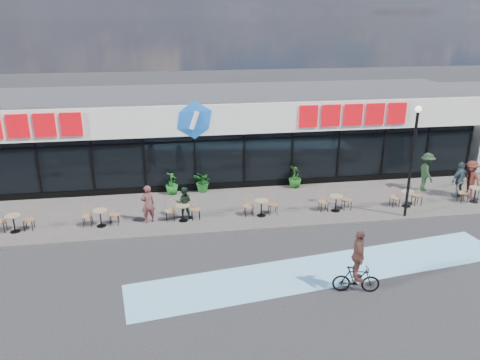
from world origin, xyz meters
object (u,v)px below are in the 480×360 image
at_px(patron_left, 148,204).
at_px(cyclist_a, 357,266).
at_px(pedestrian_c, 460,180).
at_px(patron_right, 184,203).
at_px(potted_plant_mid, 172,183).
at_px(lamp_post, 413,152).
at_px(pedestrian_b, 426,172).
at_px(potted_plant_right, 295,177).
at_px(potted_plant_left, 203,181).
at_px(pedestrian_a, 470,179).

relative_size(patron_left, cyclist_a, 0.76).
bearing_deg(pedestrian_c, patron_right, -16.72).
height_order(potted_plant_mid, cyclist_a, cyclist_a).
height_order(lamp_post, pedestrian_b, lamp_post).
bearing_deg(lamp_post, cyclist_a, -130.24).
bearing_deg(pedestrian_b, potted_plant_right, 86.24).
height_order(pedestrian_b, cyclist_a, cyclist_a).
relative_size(potted_plant_right, patron_left, 0.69).
bearing_deg(potted_plant_left, patron_left, -128.77).
relative_size(potted_plant_left, patron_left, 0.63).
xyz_separation_m(lamp_post, patron_left, (-11.27, 1.12, -2.11)).
relative_size(potted_plant_left, pedestrian_c, 0.60).
height_order(patron_left, pedestrian_a, pedestrian_a).
bearing_deg(potted_plant_mid, patron_left, -108.39).
height_order(potted_plant_right, cyclist_a, cyclist_a).
xyz_separation_m(patron_left, pedestrian_a, (15.47, 0.61, 0.07)).
height_order(potted_plant_left, patron_right, patron_right).
height_order(pedestrian_a, cyclist_a, cyclist_a).
xyz_separation_m(potted_plant_left, pedestrian_b, (11.17, -1.54, 0.44)).
relative_size(patron_left, pedestrian_a, 0.92).
distance_m(lamp_post, potted_plant_left, 9.99).
distance_m(potted_plant_left, patron_right, 3.26).
bearing_deg(cyclist_a, pedestrian_b, 49.27).
distance_m(lamp_post, pedestrian_a, 4.98).
xyz_separation_m(lamp_post, pedestrian_b, (2.54, 2.86, -1.98)).
bearing_deg(potted_plant_mid, lamp_post, -23.00).
height_order(lamp_post, potted_plant_left, lamp_post).
xyz_separation_m(patron_right, cyclist_a, (5.28, -6.59, 0.13)).
bearing_deg(potted_plant_left, potted_plant_right, -1.64).
bearing_deg(patron_left, pedestrian_b, 166.49).
bearing_deg(potted_plant_mid, patron_right, -80.87).
xyz_separation_m(lamp_post, patron_right, (-9.72, 1.34, -2.24)).
bearing_deg(patron_left, lamp_post, 153.64).
bearing_deg(lamp_post, patron_right, 172.16).
xyz_separation_m(lamp_post, cyclist_a, (-4.44, -5.25, -2.10)).
xyz_separation_m(lamp_post, potted_plant_mid, (-10.20, 4.33, -2.38)).
xyz_separation_m(patron_right, pedestrian_a, (13.93, 0.39, 0.20)).
relative_size(patron_right, cyclist_a, 0.65).
bearing_deg(cyclist_a, lamp_post, 49.76).
distance_m(patron_right, pedestrian_b, 12.36).
bearing_deg(pedestrian_c, potted_plant_left, -30.69).
bearing_deg(pedestrian_a, patron_left, -101.02).
bearing_deg(potted_plant_right, pedestrian_b, -12.34).
height_order(pedestrian_a, pedestrian_b, pedestrian_b).
bearing_deg(cyclist_a, pedestrian_c, 40.73).
bearing_deg(pedestrian_b, patron_right, 105.66).
distance_m(patron_left, cyclist_a, 9.33).
xyz_separation_m(pedestrian_a, pedestrian_c, (-0.56, -0.01, -0.02)).
bearing_deg(pedestrian_b, lamp_post, 146.99).
relative_size(patron_right, pedestrian_b, 0.73).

